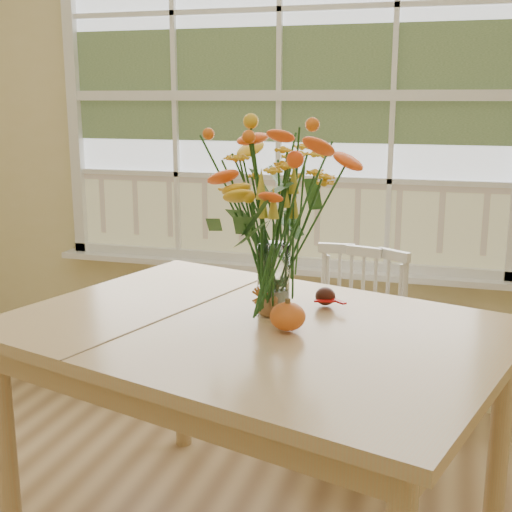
% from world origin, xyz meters
% --- Properties ---
extents(wall_back, '(4.00, 0.02, 2.70)m').
position_xyz_m(wall_back, '(0.00, 2.25, 1.35)').
color(wall_back, beige).
rests_on(wall_back, floor).
extents(window, '(2.42, 0.12, 1.74)m').
position_xyz_m(window, '(0.00, 2.21, 1.53)').
color(window, silver).
rests_on(window, wall_back).
extents(dining_table, '(1.80, 1.50, 0.83)m').
position_xyz_m(dining_table, '(0.27, 0.90, 0.74)').
color(dining_table, tan).
rests_on(dining_table, floor).
extents(windsor_chair, '(0.50, 0.48, 0.89)m').
position_xyz_m(windsor_chair, '(0.47, 1.71, 0.50)').
color(windsor_chair, white).
rests_on(windsor_chair, floor).
extents(flower_vase, '(0.50, 0.50, 0.60)m').
position_xyz_m(flower_vase, '(0.30, 1.01, 1.19)').
color(flower_vase, white).
rests_on(flower_vase, dining_table).
extents(pumpkin, '(0.11, 0.11, 0.09)m').
position_xyz_m(pumpkin, '(0.38, 0.86, 0.88)').
color(pumpkin, orange).
rests_on(pumpkin, dining_table).
extents(turkey_figurine, '(0.08, 0.06, 0.10)m').
position_xyz_m(turkey_figurine, '(0.30, 0.96, 0.87)').
color(turkey_figurine, '#CCB78C').
rests_on(turkey_figurine, dining_table).
extents(dark_gourd, '(0.13, 0.10, 0.06)m').
position_xyz_m(dark_gourd, '(0.45, 1.16, 0.86)').
color(dark_gourd, '#38160F').
rests_on(dark_gourd, dining_table).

